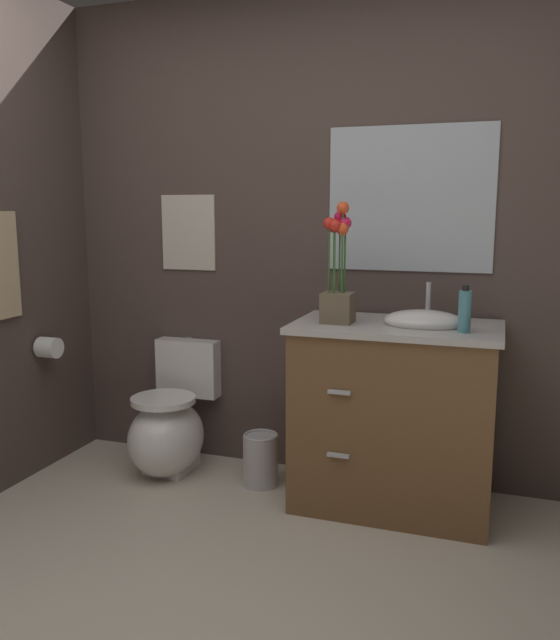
{
  "coord_description": "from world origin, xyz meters",
  "views": [
    {
      "loc": [
        0.93,
        -1.52,
        1.4
      ],
      "look_at": [
        -0.07,
        1.36,
        0.88
      ],
      "focal_mm": 36.34,
      "sensor_mm": 36.0,
      "label": 1
    }
  ],
  "objects_px": {
    "wall_poster": "(188,233)",
    "wall_mirror": "(410,199)",
    "toilet_paper_roll": "(49,348)",
    "flower_vase": "(338,281)",
    "toilet": "(170,427)",
    "soap_bottle": "(465,311)",
    "trash_bin": "(261,459)",
    "vanity_cabinet": "(395,414)"
  },
  "relations": [
    {
      "from": "toilet",
      "to": "vanity_cabinet",
      "type": "height_order",
      "value": "vanity_cabinet"
    },
    {
      "from": "flower_vase",
      "to": "soap_bottle",
      "type": "distance_m",
      "value": 0.58
    },
    {
      "from": "wall_mirror",
      "to": "soap_bottle",
      "type": "bearing_deg",
      "value": -53.62
    },
    {
      "from": "wall_mirror",
      "to": "wall_poster",
      "type": "bearing_deg",
      "value": 180.0
    },
    {
      "from": "trash_bin",
      "to": "wall_poster",
      "type": "relative_size",
      "value": 0.67
    },
    {
      "from": "toilet",
      "to": "toilet_paper_roll",
      "type": "height_order",
      "value": "toilet_paper_roll"
    },
    {
      "from": "trash_bin",
      "to": "wall_mirror",
      "type": "distance_m",
      "value": 1.5
    },
    {
      "from": "wall_poster",
      "to": "toilet_paper_roll",
      "type": "xyz_separation_m",
      "value": [
        -0.6,
        -0.46,
        -0.59
      ]
    },
    {
      "from": "wall_mirror",
      "to": "toilet_paper_roll",
      "type": "xyz_separation_m",
      "value": [
        -1.8,
        -0.46,
        -0.77
      ]
    },
    {
      "from": "toilet",
      "to": "trash_bin",
      "type": "xyz_separation_m",
      "value": [
        0.53,
        -0.02,
        -0.11
      ]
    },
    {
      "from": "vanity_cabinet",
      "to": "trash_bin",
      "type": "relative_size",
      "value": 3.91
    },
    {
      "from": "flower_vase",
      "to": "trash_bin",
      "type": "xyz_separation_m",
      "value": [
        -0.41,
        0.07,
        -0.94
      ]
    },
    {
      "from": "soap_bottle",
      "to": "wall_poster",
      "type": "relative_size",
      "value": 0.5
    },
    {
      "from": "wall_poster",
      "to": "wall_mirror",
      "type": "relative_size",
      "value": 0.51
    },
    {
      "from": "toilet",
      "to": "wall_poster",
      "type": "relative_size",
      "value": 1.69
    },
    {
      "from": "trash_bin",
      "to": "vanity_cabinet",
      "type": "bearing_deg",
      "value": -0.82
    },
    {
      "from": "vanity_cabinet",
      "to": "trash_bin",
      "type": "bearing_deg",
      "value": 179.18
    },
    {
      "from": "wall_poster",
      "to": "trash_bin",
      "type": "bearing_deg",
      "value": -28.36
    },
    {
      "from": "toilet_paper_roll",
      "to": "trash_bin",
      "type": "bearing_deg",
      "value": 9.06
    },
    {
      "from": "flower_vase",
      "to": "trash_bin",
      "type": "height_order",
      "value": "flower_vase"
    },
    {
      "from": "toilet_paper_roll",
      "to": "flower_vase",
      "type": "bearing_deg",
      "value": 4.19
    },
    {
      "from": "toilet",
      "to": "soap_bottle",
      "type": "height_order",
      "value": "soap_bottle"
    },
    {
      "from": "toilet",
      "to": "vanity_cabinet",
      "type": "relative_size",
      "value": 0.65
    },
    {
      "from": "vanity_cabinet",
      "to": "flower_vase",
      "type": "bearing_deg",
      "value": -167.88
    },
    {
      "from": "trash_bin",
      "to": "wall_mirror",
      "type": "relative_size",
      "value": 0.34
    },
    {
      "from": "soap_bottle",
      "to": "trash_bin",
      "type": "xyz_separation_m",
      "value": [
        -0.98,
        0.13,
        -0.84
      ]
    },
    {
      "from": "flower_vase",
      "to": "trash_bin",
      "type": "distance_m",
      "value": 1.03
    },
    {
      "from": "soap_bottle",
      "to": "wall_mirror",
      "type": "xyz_separation_m",
      "value": [
        -0.3,
        0.41,
        0.47
      ]
    },
    {
      "from": "toilet",
      "to": "soap_bottle",
      "type": "xyz_separation_m",
      "value": [
        1.5,
        -0.14,
        0.73
      ]
    },
    {
      "from": "wall_poster",
      "to": "toilet_paper_roll",
      "type": "height_order",
      "value": "wall_poster"
    },
    {
      "from": "soap_bottle",
      "to": "wall_mirror",
      "type": "relative_size",
      "value": 0.25
    },
    {
      "from": "toilet_paper_roll",
      "to": "wall_mirror",
      "type": "bearing_deg",
      "value": 14.44
    },
    {
      "from": "wall_poster",
      "to": "wall_mirror",
      "type": "bearing_deg",
      "value": 0.0
    },
    {
      "from": "wall_poster",
      "to": "toilet_paper_roll",
      "type": "bearing_deg",
      "value": -142.31
    },
    {
      "from": "wall_mirror",
      "to": "toilet_paper_roll",
      "type": "height_order",
      "value": "wall_mirror"
    },
    {
      "from": "trash_bin",
      "to": "toilet_paper_roll",
      "type": "height_order",
      "value": "toilet_paper_roll"
    },
    {
      "from": "flower_vase",
      "to": "wall_mirror",
      "type": "height_order",
      "value": "wall_mirror"
    },
    {
      "from": "flower_vase",
      "to": "wall_mirror",
      "type": "distance_m",
      "value": 0.58
    },
    {
      "from": "toilet",
      "to": "toilet_paper_roll",
      "type": "bearing_deg",
      "value": -161.89
    },
    {
      "from": "vanity_cabinet",
      "to": "soap_bottle",
      "type": "distance_m",
      "value": 0.61
    },
    {
      "from": "vanity_cabinet",
      "to": "wall_poster",
      "type": "relative_size",
      "value": 2.6
    },
    {
      "from": "trash_bin",
      "to": "toilet_paper_roll",
      "type": "distance_m",
      "value": 1.26
    }
  ]
}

